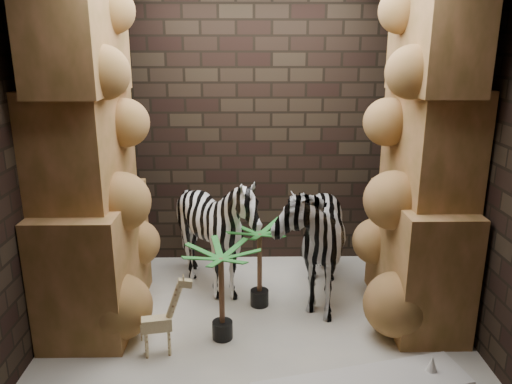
{
  "coord_description": "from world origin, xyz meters",
  "views": [
    {
      "loc": [
        -0.08,
        -4.04,
        2.35
      ],
      "look_at": [
        0.0,
        0.15,
        1.1
      ],
      "focal_mm": 35.1,
      "sensor_mm": 36.0,
      "label": 1
    }
  ],
  "objects_px": {
    "palm_front": "(260,265)",
    "palm_back": "(222,294)",
    "giraffe_toy": "(156,316)",
    "zebra_left": "(217,238)",
    "zebra_right": "(310,225)"
  },
  "relations": [
    {
      "from": "giraffe_toy",
      "to": "palm_front",
      "type": "xyz_separation_m",
      "value": [
        0.82,
        0.76,
        0.07
      ]
    },
    {
      "from": "zebra_right",
      "to": "giraffe_toy",
      "type": "xyz_separation_m",
      "value": [
        -1.29,
        -0.94,
        -0.39
      ]
    },
    {
      "from": "zebra_left",
      "to": "palm_back",
      "type": "xyz_separation_m",
      "value": [
        0.08,
        -0.8,
        -0.16
      ]
    },
    {
      "from": "zebra_right",
      "to": "palm_front",
      "type": "xyz_separation_m",
      "value": [
        -0.47,
        -0.19,
        -0.32
      ]
    },
    {
      "from": "palm_front",
      "to": "zebra_left",
      "type": "bearing_deg",
      "value": 146.91
    },
    {
      "from": "zebra_right",
      "to": "zebra_left",
      "type": "relative_size",
      "value": 1.16
    },
    {
      "from": "giraffe_toy",
      "to": "palm_front",
      "type": "height_order",
      "value": "palm_front"
    },
    {
      "from": "zebra_left",
      "to": "palm_front",
      "type": "distance_m",
      "value": 0.51
    },
    {
      "from": "palm_front",
      "to": "palm_back",
      "type": "bearing_deg",
      "value": -120.57
    },
    {
      "from": "giraffe_toy",
      "to": "zebra_left",
      "type": "bearing_deg",
      "value": 57.3
    },
    {
      "from": "giraffe_toy",
      "to": "palm_back",
      "type": "xyz_separation_m",
      "value": [
        0.5,
        0.22,
        0.07
      ]
    },
    {
      "from": "zebra_right",
      "to": "zebra_left",
      "type": "xyz_separation_m",
      "value": [
        -0.87,
        0.08,
        -0.16
      ]
    },
    {
      "from": "palm_front",
      "to": "palm_back",
      "type": "relative_size",
      "value": 0.99
    },
    {
      "from": "zebra_right",
      "to": "giraffe_toy",
      "type": "bearing_deg",
      "value": -137.88
    },
    {
      "from": "zebra_right",
      "to": "palm_front",
      "type": "relative_size",
      "value": 1.8
    }
  ]
}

